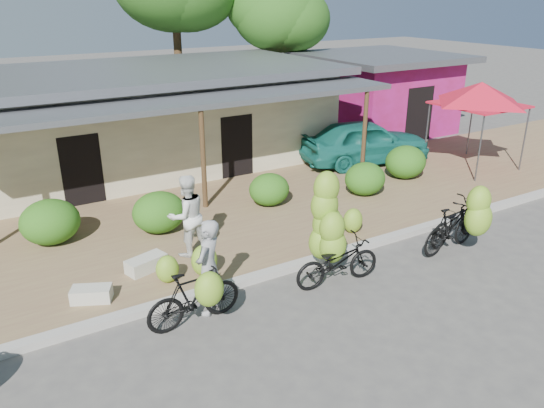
{
  "coord_description": "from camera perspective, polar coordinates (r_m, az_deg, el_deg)",
  "views": [
    {
      "loc": [
        -5.43,
        -6.58,
        5.65
      ],
      "look_at": [
        0.3,
        2.99,
        1.2
      ],
      "focal_mm": 35.0,
      "sensor_mm": 36.0,
      "label": 1
    }
  ],
  "objects": [
    {
      "name": "curb",
      "position": [
        11.59,
        1.27,
        -7.03
      ],
      "size": [
        60.0,
        0.25,
        0.15
      ],
      "primitive_type": "cube",
      "color": "#A8A399",
      "rests_on": "ground"
    },
    {
      "name": "bike_far_right",
      "position": [
        13.54,
        19.12,
        -1.8
      ],
      "size": [
        2.05,
        1.01,
        1.03
      ],
      "rotation": [
        0.0,
        0.0,
        1.74
      ],
      "color": "black",
      "rests_on": "ground"
    },
    {
      "name": "hedge_2",
      "position": [
        13.34,
        -12.07,
        -0.87
      ],
      "size": [
        1.31,
        1.18,
        1.02
      ],
      "primitive_type": "ellipsoid",
      "color": "#175212",
      "rests_on": "sidewalk"
    },
    {
      "name": "hedge_5",
      "position": [
        17.46,
        14.17,
        4.4
      ],
      "size": [
        1.34,
        1.2,
        1.04
      ],
      "primitive_type": "ellipsoid",
      "color": "#175212",
      "rests_on": "sidewalk"
    },
    {
      "name": "vendor",
      "position": [
        9.91,
        -6.85,
        -6.78
      ],
      "size": [
        0.82,
        0.79,
        1.89
      ],
      "primitive_type": "imported",
      "rotation": [
        0.0,
        0.0,
        3.85
      ],
      "color": "gray",
      "rests_on": "ground"
    },
    {
      "name": "teal_van",
      "position": [
        18.67,
        10.01,
        6.63
      ],
      "size": [
        4.75,
        2.64,
        1.53
      ],
      "primitive_type": "imported",
      "rotation": [
        0.0,
        0.0,
        1.38
      ],
      "color": "#17695F",
      "rests_on": "sidewalk"
    },
    {
      "name": "loose_banana_b",
      "position": [
        11.2,
        -7.29,
        -6.02
      ],
      "size": [
        0.56,
        0.47,
        0.7
      ],
      "primitive_type": "ellipsoid",
      "color": "#87BC2F",
      "rests_on": "sidewalk"
    },
    {
      "name": "tree_near_right",
      "position": [
        24.74,
        0.13,
        19.96
      ],
      "size": [
        4.21,
        4.01,
        6.44
      ],
      "color": "#4F331F",
      "rests_on": "ground"
    },
    {
      "name": "loose_banana_a",
      "position": [
        11.09,
        -11.2,
        -6.88
      ],
      "size": [
        0.47,
        0.4,
        0.59
      ],
      "primitive_type": "ellipsoid",
      "color": "#87BC2F",
      "rests_on": "sidewalk"
    },
    {
      "name": "sidewalk",
      "position": [
        13.96,
        -5.29,
        -1.96
      ],
      "size": [
        60.0,
        6.0,
        0.12
      ],
      "primitive_type": "cube",
      "color": "olive",
      "rests_on": "ground"
    },
    {
      "name": "bike_left",
      "position": [
        9.71,
        -8.2,
        -9.8
      ],
      "size": [
        1.85,
        1.16,
        1.36
      ],
      "rotation": [
        0.0,
        0.0,
        1.61
      ],
      "color": "black",
      "rests_on": "ground"
    },
    {
      "name": "hedge_4",
      "position": [
        15.74,
        9.98,
        2.69
      ],
      "size": [
        1.23,
        1.1,
        0.96
      ],
      "primitive_type": "ellipsoid",
      "color": "#175212",
      "rests_on": "sidewalk"
    },
    {
      "name": "hedge_3",
      "position": [
        14.74,
        -0.3,
        1.58
      ],
      "size": [
        1.15,
        1.04,
        0.9
      ],
      "primitive_type": "ellipsoid",
      "color": "#175212",
      "rests_on": "sidewalk"
    },
    {
      "name": "sack_far",
      "position": [
        10.91,
        -18.84,
        -9.16
      ],
      "size": [
        0.84,
        0.66,
        0.28
      ],
      "primitive_type": "cube",
      "rotation": [
        0.0,
        0.0,
        -0.44
      ],
      "color": "beige",
      "rests_on": "sidewalk"
    },
    {
      "name": "shop_main",
      "position": [
        18.75,
        -13.53,
        9.06
      ],
      "size": [
        13.0,
        8.5,
        3.35
      ],
      "color": "beige",
      "rests_on": "ground"
    },
    {
      "name": "ground",
      "position": [
        10.24,
        7.35,
        -11.97
      ],
      "size": [
        100.0,
        100.0,
        0.0
      ],
      "primitive_type": "plane",
      "color": "#4E4B48",
      "rests_on": "ground"
    },
    {
      "name": "bike_center",
      "position": [
        11.07,
        6.49,
        -4.04
      ],
      "size": [
        1.97,
        1.25,
        2.3
      ],
      "rotation": [
        0.0,
        0.0,
        1.47
      ],
      "color": "black",
      "rests_on": "ground"
    },
    {
      "name": "bystander",
      "position": [
        11.9,
        -9.13,
        -1.25
      ],
      "size": [
        0.98,
        0.8,
        1.88
      ],
      "primitive_type": "imported",
      "rotation": [
        0.0,
        0.0,
        3.25
      ],
      "color": "white",
      "rests_on": "sidewalk"
    },
    {
      "name": "shop_pink",
      "position": [
        24.05,
        11.39,
        11.82
      ],
      "size": [
        6.0,
        6.0,
        3.25
      ],
      "color": "#B41B7E",
      "rests_on": "ground"
    },
    {
      "name": "sack_near",
      "position": [
        11.71,
        -13.38,
        -6.27
      ],
      "size": [
        0.93,
        0.62,
        0.3
      ],
      "primitive_type": "cube",
      "rotation": [
        0.0,
        0.0,
        0.28
      ],
      "color": "beige",
      "rests_on": "sidewalk"
    },
    {
      "name": "red_canopy",
      "position": [
        18.87,
        21.54,
        11.01
      ],
      "size": [
        3.5,
        3.5,
        2.86
      ],
      "color": "#59595E",
      "rests_on": "sidewalk"
    },
    {
      "name": "loose_banana_c",
      "position": [
        13.21,
        8.69,
        -1.77
      ],
      "size": [
        0.5,
        0.43,
        0.63
      ],
      "primitive_type": "ellipsoid",
      "color": "#87BC2F",
      "rests_on": "sidewalk"
    },
    {
      "name": "bike_right",
      "position": [
        12.84,
        19.42,
        -2.0
      ],
      "size": [
        1.91,
        1.28,
        1.78
      ],
      "rotation": [
        0.0,
        0.0,
        1.68
      ],
      "color": "black",
      "rests_on": "ground"
    },
    {
      "name": "hedge_1",
      "position": [
        13.49,
        -22.76,
        -1.78
      ],
      "size": [
        1.37,
        1.23,
        1.07
      ],
      "primitive_type": "ellipsoid",
      "color": "#175212",
      "rests_on": "sidewalk"
    }
  ]
}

